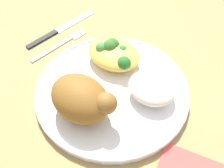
% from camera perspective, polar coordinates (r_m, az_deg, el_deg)
% --- Properties ---
extents(ground_plane, '(2.00, 2.00, 0.00)m').
position_cam_1_polar(ground_plane, '(0.51, 0.00, -1.90)').
color(ground_plane, '#997E4D').
extents(plate, '(0.29, 0.29, 0.02)m').
position_cam_1_polar(plate, '(0.50, 0.00, -1.29)').
color(plate, white).
rests_on(plate, ground_plane).
extents(roasted_chicken, '(0.12, 0.08, 0.07)m').
position_cam_1_polar(roasted_chicken, '(0.44, -6.45, -3.13)').
color(roasted_chicken, brown).
rests_on(roasted_chicken, plate).
extents(rice_pile, '(0.09, 0.08, 0.03)m').
position_cam_1_polar(rice_pile, '(0.48, 8.50, -0.81)').
color(rice_pile, silver).
rests_on(rice_pile, plate).
extents(mac_cheese_with_broccoli, '(0.11, 0.09, 0.05)m').
position_cam_1_polar(mac_cheese_with_broccoli, '(0.53, 0.34, 6.76)').
color(mac_cheese_with_broccoli, '#F0C64E').
rests_on(mac_cheese_with_broccoli, plate).
extents(fork, '(0.03, 0.14, 0.01)m').
position_cam_1_polar(fork, '(0.61, -10.71, 8.60)').
color(fork, '#B2B2B7').
rests_on(fork, ground_plane).
extents(knife, '(0.04, 0.19, 0.01)m').
position_cam_1_polar(knife, '(0.64, -11.87, 11.04)').
color(knife, black).
rests_on(knife, ground_plane).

